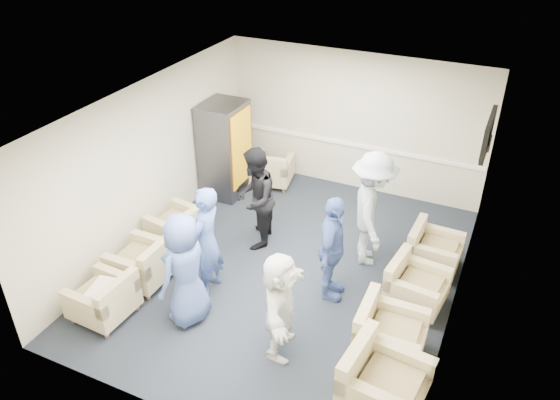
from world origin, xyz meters
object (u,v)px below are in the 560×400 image
at_px(person_front_left, 185,270).
at_px(person_mid_left, 206,242).
at_px(armchair_left_mid, 145,264).
at_px(vending_machine, 225,149).
at_px(armchair_right_midfar, 413,287).
at_px(person_back_right, 372,210).
at_px(armchair_left_far, 180,228).
at_px(armchair_right_near, 380,385).
at_px(armchair_right_far, 431,251).
at_px(person_front_right, 280,305).
at_px(armchair_corner, 272,171).
at_px(person_back_left, 255,199).
at_px(armchair_right_midnear, 386,335).
at_px(person_mid_right, 332,249).
at_px(armchair_left_near, 105,300).

distance_m(person_front_left, person_mid_left, 0.65).
height_order(armchair_left_mid, vending_machine, vending_machine).
xyz_separation_m(armchair_right_midfar, person_back_right, (-0.89, 0.75, 0.64)).
xyz_separation_m(armchair_left_far, armchair_right_near, (3.92, -1.79, 0.04)).
height_order(vending_machine, person_front_left, vending_machine).
xyz_separation_m(armchair_right_far, person_front_right, (-1.42, -2.59, 0.45)).
height_order(armchair_right_near, vending_machine, vending_machine).
bearing_deg(person_back_right, armchair_left_mid, 102.80).
bearing_deg(armchair_right_far, armchair_left_far, 108.40).
bearing_deg(armchair_right_midfar, armchair_right_near, -171.41).
height_order(person_front_left, person_back_right, person_back_right).
height_order(armchair_corner, vending_machine, vending_machine).
relative_size(armchair_left_far, person_back_left, 0.52).
bearing_deg(armchair_right_midnear, vending_machine, 53.25).
bearing_deg(person_mid_right, person_front_left, 120.91).
relative_size(armchair_right_midfar, armchair_right_far, 1.09).
distance_m(armchair_right_midnear, person_front_left, 2.76).
bearing_deg(person_mid_right, armchair_right_midfar, -82.28).
bearing_deg(armchair_left_far, armchair_left_near, 10.30).
xyz_separation_m(armchair_left_near, vending_machine, (-0.23, 3.79, 0.61)).
bearing_deg(armchair_left_near, vending_machine, -173.60).
distance_m(armchair_right_near, person_mid_left, 3.09).
xyz_separation_m(armchair_right_far, armchair_corner, (-3.43, 1.36, 0.00)).
bearing_deg(person_mid_right, armchair_left_far, 79.07).
bearing_deg(armchair_left_far, person_front_left, 46.03).
bearing_deg(person_front_right, armchair_right_midnear, -82.85).
bearing_deg(person_front_right, person_back_right, -25.25).
xyz_separation_m(armchair_left_near, armchair_left_mid, (0.01, 0.87, 0.02)).
height_order(armchair_left_far, vending_machine, vending_machine).
height_order(armchair_left_near, armchair_right_near, armchair_right_near).
bearing_deg(armchair_corner, armchair_right_near, 117.89).
distance_m(person_front_left, person_mid_right, 2.06).
relative_size(armchair_right_far, person_back_left, 0.45).
relative_size(armchair_corner, person_front_right, 0.59).
bearing_deg(armchair_corner, vending_machine, 32.36).
xyz_separation_m(person_mid_left, person_front_right, (1.47, -0.65, -0.11)).
distance_m(armchair_left_mid, armchair_right_near, 3.92).
xyz_separation_m(armchair_left_near, person_front_right, (2.45, 0.47, 0.45)).
xyz_separation_m(armchair_left_mid, armchair_right_midfar, (3.79, 1.20, -0.02)).
bearing_deg(armchair_left_far, vending_machine, -165.63).
distance_m(armchair_left_mid, vending_machine, 2.99).
bearing_deg(armchair_left_near, armchair_right_midfar, 121.42).
relative_size(armchair_right_midfar, armchair_corner, 0.96).
height_order(armchair_left_mid, armchair_right_near, armchair_right_near).
xyz_separation_m(armchair_left_far, armchair_right_midnear, (3.76, -0.96, 0.01)).
bearing_deg(person_mid_left, vending_machine, -157.27).
height_order(armchair_right_near, person_front_left, person_front_left).
bearing_deg(armchair_right_midfar, person_back_right, 56.76).
height_order(armchair_left_near, person_front_right, person_front_right).
bearing_deg(person_mid_left, person_front_right, 64.21).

